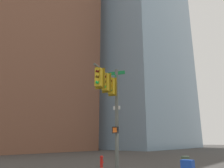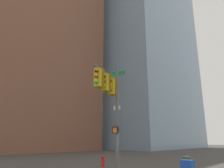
{
  "view_description": "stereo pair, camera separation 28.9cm",
  "coord_description": "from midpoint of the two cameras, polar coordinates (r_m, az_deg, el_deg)",
  "views": [
    {
      "loc": [
        -11.14,
        -8.48,
        1.98
      ],
      "look_at": [
        -1.32,
        -0.12,
        5.39
      ],
      "focal_mm": 34.34,
      "sensor_mm": 36.0,
      "label": 1
    },
    {
      "loc": [
        -10.95,
        -8.7,
        1.98
      ],
      "look_at": [
        -1.32,
        -0.12,
        5.39
      ],
      "focal_mm": 34.34,
      "sensor_mm": 36.0,
      "label": 2
    }
  ],
  "objects": [
    {
      "name": "building_brick_nearside",
      "position": [
        49.88,
        -21.15,
        12.71
      ],
      "size": [
        27.29,
        17.82,
        48.36
      ],
      "primitive_type": "cube",
      "color": "brown",
      "rests_on": "ground_plane"
    },
    {
      "name": "building_brick_midblock",
      "position": [
        60.34,
        3.89,
        -0.64
      ],
      "size": [
        17.62,
        14.02,
        33.41
      ],
      "primitive_type": "cube",
      "color": "brown",
      "rests_on": "ground_plane"
    },
    {
      "name": "fire_hydrant",
      "position": [
        17.34,
        -1.95,
        -19.77
      ],
      "size": [
        0.34,
        0.26,
        0.87
      ],
      "color": "red",
      "rests_on": "ground_plane"
    },
    {
      "name": "litter_bin",
      "position": [
        16.0,
        19.86,
        -19.36
      ],
      "size": [
        0.56,
        0.56,
        0.95
      ],
      "primitive_type": "cylinder",
      "color": "#384738",
      "rests_on": "ground_plane"
    },
    {
      "name": "building_glass_tower",
      "position": [
        69.56,
        8.0,
        13.69
      ],
      "size": [
        31.24,
        22.29,
        69.98
      ],
      "primitive_type": "cube",
      "color": "#7A99B2",
      "rests_on": "ground_plane"
    },
    {
      "name": "signal_pole_assembly",
      "position": [
        12.89,
        0.19,
        -3.49
      ],
      "size": [
        3.71,
        1.88,
        6.62
      ],
      "rotation": [
        0.0,
        0.0,
        3.5
      ],
      "color": "#4C514C",
      "rests_on": "ground_plane"
    }
  ]
}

